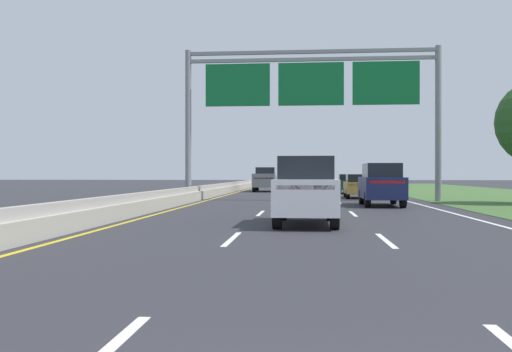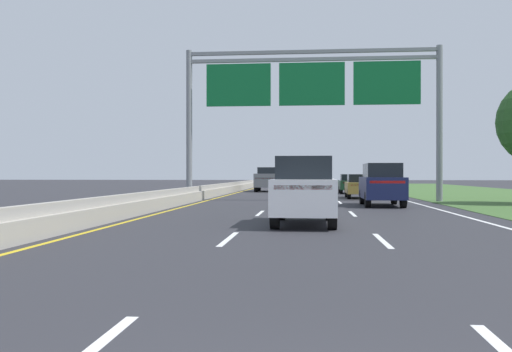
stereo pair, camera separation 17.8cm
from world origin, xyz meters
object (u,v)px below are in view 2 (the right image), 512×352
pickup_truck_grey (267,180)px  car_navy_right_lane_suv (382,184)px  car_darkgreen_right_lane_sedan (350,183)px  overhead_sign_gantry (312,92)px  car_white_centre_lane_suv (304,190)px  car_gold_right_lane_sedan (360,186)px

pickup_truck_grey → car_navy_right_lane_suv: pickup_truck_grey is taller
pickup_truck_grey → car_darkgreen_right_lane_sedan: pickup_truck_grey is taller
overhead_sign_gantry → pickup_truck_grey: (-3.95, 17.72, -5.37)m
car_white_centre_lane_suv → car_navy_right_lane_suv: size_ratio=1.00×
pickup_truck_grey → car_gold_right_lane_sedan: bearing=-153.1°
car_darkgreen_right_lane_sedan → car_navy_right_lane_suv: (0.20, -18.01, 0.28)m
overhead_sign_gantry → car_white_centre_lane_suv: size_ratio=3.19×
pickup_truck_grey → car_gold_right_lane_sedan: 15.34m
car_gold_right_lane_sedan → car_darkgreen_right_lane_sedan: size_ratio=1.00×
pickup_truck_grey → car_gold_right_lane_sedan: (7.14, -13.57, -0.26)m
car_darkgreen_right_lane_sedan → car_white_centre_lane_suv: car_white_centre_lane_suv is taller
car_navy_right_lane_suv → car_gold_right_lane_sedan: bearing=2.5°
car_white_centre_lane_suv → overhead_sign_gantry: bearing=-0.5°
car_navy_right_lane_suv → car_white_centre_lane_suv: bearing=161.4°
car_darkgreen_right_lane_sedan → car_white_centre_lane_suv: size_ratio=0.94×
pickup_truck_grey → car_white_centre_lane_suv: bearing=-174.6°
overhead_sign_gantry → car_white_centre_lane_suv: 16.35m
overhead_sign_gantry → car_darkgreen_right_lane_sedan: bearing=76.2°
overhead_sign_gantry → pickup_truck_grey: 18.93m
pickup_truck_grey → overhead_sign_gantry: bearing=-168.3°
car_white_centre_lane_suv → car_navy_right_lane_suv: bearing=-18.7°
overhead_sign_gantry → car_gold_right_lane_sedan: (3.19, 4.15, -5.62)m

